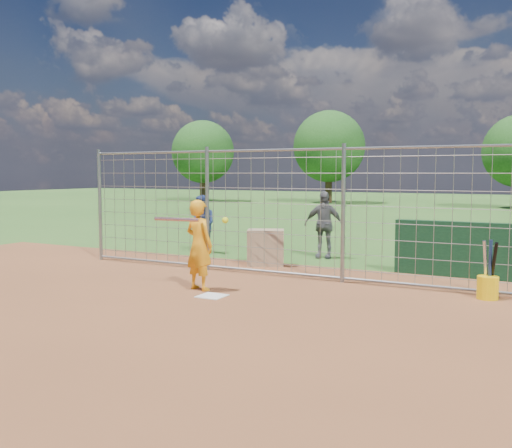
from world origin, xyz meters
The scene contains 11 objects.
ground centered at (0.00, 0.00, 0.00)m, with size 100.00×100.00×0.00m, color #2D591E.
infield_dirt centered at (0.00, -3.00, 0.01)m, with size 18.00×18.00×0.00m, color brown.
home_plate centered at (0.00, -0.20, 0.01)m, with size 0.43×0.43×0.02m, color silver.
dugout_wall centered at (3.40, 3.60, 0.55)m, with size 2.60×0.20×1.10m, color #11381E.
batter centered at (-0.49, 0.17, 0.80)m, with size 0.58×0.38×1.59m, color orange.
bystander_a centered at (-2.99, 4.08, 0.75)m, with size 0.73×0.57×1.50m, color navy.
bystander_b centered at (0.05, 4.74, 0.81)m, with size 0.95×0.39×1.62m, color #55555A.
equipment_bin centered at (-0.68, 3.10, 0.40)m, with size 0.80×0.55×0.80m, color tan.
equipment_in_play centered at (-0.55, -0.09, 1.26)m, with size 1.51×0.21×0.12m.
bucket_with_bats centered at (4.08, 1.76, 0.25)m, with size 0.34×0.40×0.98m.
backstop_fence centered at (0.00, 2.00, 1.26)m, with size 9.08×0.08×2.60m.
Camera 1 is at (5.03, -8.10, 2.06)m, focal length 40.00 mm.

